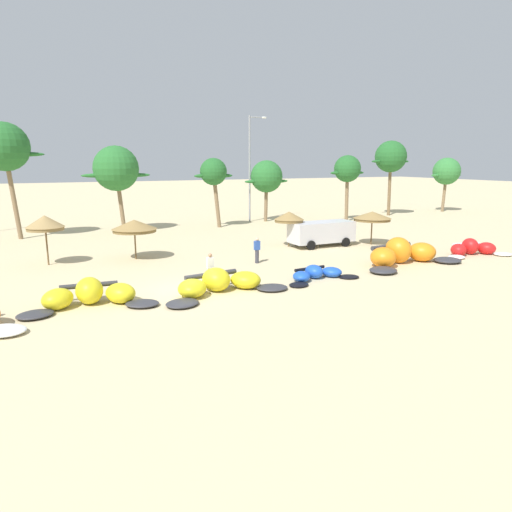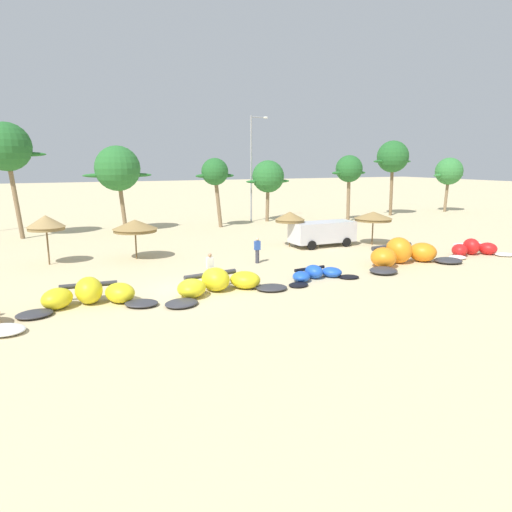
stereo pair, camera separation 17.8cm
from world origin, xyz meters
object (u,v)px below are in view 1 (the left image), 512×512
object	(u,v)px
kite_left_of_center	(220,284)
person_near_kites	(257,250)
beach_umbrella_near_van	(45,223)
palm_left_of_gap	(116,169)
kite_right	(473,249)
beach_umbrella_near_palms	(289,217)
kite_center	(317,274)
palm_left	(4,147)
beach_umbrella_middle	(134,226)
beach_umbrella_outermost	(372,216)
palm_center_right	(267,177)
parked_van	(320,232)
person_by_umbrellas	(210,268)
palm_rightmost	(447,172)
lamppost_west_center	(251,164)
kite_right_of_center	(403,254)
palm_right_of_gap	(347,170)
kite_left	(90,296)
palm_right	(391,157)
palm_center_left	(214,173)

from	to	relation	value
kite_left_of_center	person_near_kites	size ratio (longest dim) A/B	4.13
beach_umbrella_near_van	palm_left_of_gap	size ratio (longest dim) A/B	0.40
kite_right	beach_umbrella_near_palms	size ratio (longest dim) A/B	1.93
kite_center	palm_left	size ratio (longest dim) A/B	0.51
person_near_kites	palm_left_of_gap	distance (m)	18.62
beach_umbrella_middle	person_near_kites	distance (m)	8.12
kite_center	beach_umbrella_near_van	distance (m)	16.64
kite_center	beach_umbrella_outermost	distance (m)	12.16
beach_umbrella_middle	palm_center_right	world-z (taller)	palm_center_right
kite_right	beach_umbrella_near_palms	world-z (taller)	beach_umbrella_near_palms
beach_umbrella_outermost	palm_center_right	size ratio (longest dim) A/B	0.45
palm_left_of_gap	palm_center_right	size ratio (longest dim) A/B	1.20
kite_center	beach_umbrella_near_van	size ratio (longest dim) A/B	1.53
kite_left_of_center	palm_center_right	xyz separation A→B (m)	(14.18, 23.58, 4.21)
parked_van	kite_right	bearing A→B (deg)	-43.62
person_by_umbrellas	palm_rightmost	distance (m)	44.41
parked_van	palm_left_of_gap	bearing A→B (deg)	132.33
beach_umbrella_middle	palm_center_right	bearing A→B (deg)	40.32
palm_rightmost	lamppost_west_center	bearing A→B (deg)	177.08
person_by_umbrellas	kite_right_of_center	bearing A→B (deg)	-2.54
palm_right_of_gap	palm_rightmost	world-z (taller)	palm_right_of_gap
kite_left	lamppost_west_center	size ratio (longest dim) A/B	0.56
kite_left	beach_umbrella_middle	bearing A→B (deg)	67.88
beach_umbrella_near_palms	beach_umbrella_outermost	size ratio (longest dim) A/B	0.92
beach_umbrella_middle	palm_right	xyz separation A→B (m)	(31.79, 12.78, 4.53)
person_by_umbrellas	palm_left	xyz separation A→B (m)	(-9.89, 20.18, 6.51)
palm_right_of_gap	beach_umbrella_near_palms	bearing A→B (deg)	-140.40
beach_umbrella_near_palms	person_by_umbrellas	bearing A→B (deg)	-139.07
kite_right_of_center	palm_center_right	size ratio (longest dim) A/B	1.19
kite_right_of_center	palm_center_left	bearing A→B (deg)	103.86
kite_right	palm_right_of_gap	bearing A→B (deg)	81.02
kite_right_of_center	palm_right	size ratio (longest dim) A/B	0.89
palm_left	palm_rightmost	bearing A→B (deg)	1.13
beach_umbrella_outermost	palm_left	xyz separation A→B (m)	(-24.97, 14.35, 5.15)
palm_left	palm_left_of_gap	xyz separation A→B (m)	(8.52, 0.41, -1.73)
kite_right	person_near_kites	world-z (taller)	person_near_kites
kite_left_of_center	beach_umbrella_middle	xyz separation A→B (m)	(-2.18, 9.70, 1.75)
palm_rightmost	kite_left	bearing A→B (deg)	-153.48
beach_umbrella_near_van	beach_umbrella_middle	bearing A→B (deg)	-5.68
palm_left_of_gap	palm_right	xyz separation A→B (m)	(30.84, 0.17, 1.12)
kite_right_of_center	beach_umbrella_middle	world-z (taller)	beach_umbrella_middle
beach_umbrella_middle	parked_van	xyz separation A→B (m)	(13.46, -1.12, -1.10)
beach_umbrella_middle	palm_rightmost	bearing A→B (deg)	17.74
beach_umbrella_middle	palm_left	bearing A→B (deg)	121.81
lamppost_west_center	kite_center	bearing A→B (deg)	-106.21
palm_center_right	palm_rightmost	size ratio (longest dim) A/B	0.95
parked_van	palm_center_right	bearing A→B (deg)	79.05
kite_right_of_center	palm_left_of_gap	distance (m)	25.73
palm_center_left	person_near_kites	bearing A→B (deg)	-100.75
kite_right_of_center	palm_rightmost	xyz separation A→B (m)	(26.42, 21.69, 4.36)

